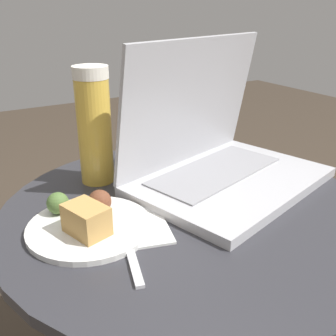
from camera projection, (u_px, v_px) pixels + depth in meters
name	position (u px, v px, depth m)	size (l,w,h in m)	color
table	(187.00, 276.00, 0.74)	(0.65, 0.65, 0.52)	#9E9EA3
napkin	(112.00, 230.00, 0.61)	(0.20, 0.16, 0.00)	white
laptop	(217.00, 154.00, 0.76)	(0.42, 0.35, 0.27)	#B2B2B7
beer_glass	(94.00, 126.00, 0.74)	(0.07, 0.07, 0.22)	gold
snack_plate	(87.00, 221.00, 0.61)	(0.19, 0.19, 0.05)	silver
fork	(126.00, 238.00, 0.58)	(0.07, 0.19, 0.00)	silver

